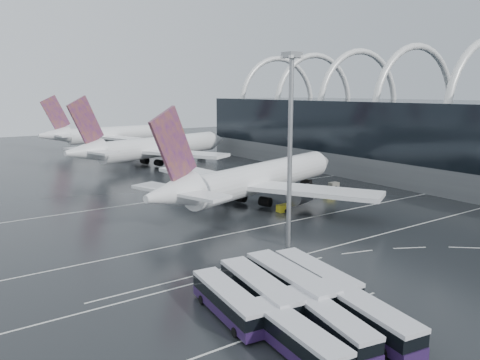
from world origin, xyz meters
TOP-DOWN VIEW (x-y plane):
  - ground at (0.00, 0.00)m, footprint 420.00×420.00m
  - terminal at (61.56, 19.84)m, footprint 42.00×160.00m
  - lane_marking_near at (0.00, -2.00)m, footprint 120.00×0.25m
  - lane_marking_mid at (0.00, 12.00)m, footprint 120.00×0.25m
  - lane_marking_far at (0.00, 40.00)m, footprint 120.00×0.25m
  - bus_bay_line_south at (-24.00, -16.00)m, footprint 28.00×0.25m
  - bus_bay_line_north at (-24.00, 0.00)m, footprint 28.00×0.25m
  - airliner_main at (4.37, 26.00)m, footprint 58.87×51.00m
  - airliner_gate_b at (8.68, 84.56)m, footprint 60.95×54.05m
  - airliner_gate_c at (13.94, 135.29)m, footprint 59.60×54.88m
  - bus_row_near_a at (-26.71, -11.32)m, footprint 4.17×12.49m
  - bus_row_near_b at (-22.88, -11.38)m, footprint 4.88×13.63m
  - bus_row_near_c at (-18.96, -11.80)m, footprint 4.61×14.14m
  - bus_row_near_d at (-15.29, -12.02)m, footprint 4.42×13.11m
  - bus_row_far_a at (-25.78, -20.46)m, footprint 3.79×12.30m
  - bus_row_far_b at (-21.56, -20.23)m, footprint 4.85×12.41m
  - bus_row_far_c at (-17.87, -21.35)m, footprint 4.85×13.19m
  - floodlight_mast at (-7.44, 2.03)m, footprint 2.14×2.14m
  - gse_cart_belly_a at (22.11, 22.79)m, footprint 2.48×1.47m
  - gse_cart_belly_c at (5.05, 18.07)m, footprint 2.52×1.49m
  - gse_cart_belly_d at (29.24, 28.44)m, footprint 2.41×1.43m

SIDE VIEW (x-z plane):
  - ground at x=0.00m, z-range 0.00..0.00m
  - lane_marking_near at x=0.00m, z-range 0.00..0.01m
  - lane_marking_mid at x=0.00m, z-range 0.00..0.01m
  - lane_marking_far at x=0.00m, z-range 0.00..0.01m
  - bus_bay_line_south at x=-24.00m, z-range 0.00..0.01m
  - bus_bay_line_north at x=-24.00m, z-range 0.00..0.01m
  - gse_cart_belly_d at x=29.24m, z-range 0.00..1.32m
  - gse_cart_belly_a at x=22.11m, z-range 0.00..1.35m
  - gse_cart_belly_c at x=5.05m, z-range 0.00..1.37m
  - bus_row_far_a at x=-25.78m, z-range 0.15..3.13m
  - bus_row_far_b at x=-21.56m, z-range 0.15..3.13m
  - bus_row_near_a at x=-26.71m, z-range 0.15..3.16m
  - bus_row_near_d at x=-15.29m, z-range 0.16..3.32m
  - bus_row_far_c at x=-17.87m, z-range 0.16..3.33m
  - bus_row_near_b at x=-22.88m, z-range 0.16..3.45m
  - bus_row_near_c at x=-18.96m, z-range 0.17..3.59m
  - airliner_main at x=4.37m, z-range -5.09..15.29m
  - airliner_gate_c at x=13.94m, z-range -5.31..15.92m
  - airliner_gate_b at x=8.68m, z-range -5.37..16.13m
  - terminal at x=61.56m, z-range -6.58..28.32m
  - floodlight_mast at x=-7.44m, z-range 3.60..31.48m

